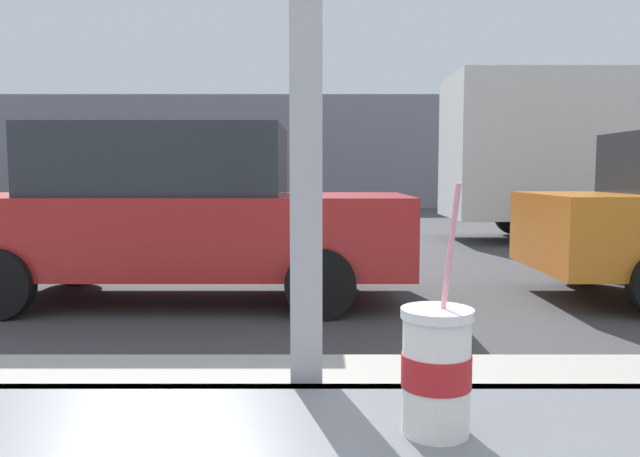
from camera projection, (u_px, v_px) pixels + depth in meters
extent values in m
plane|color=#424244|center=(319.00, 263.00, 8.98)|extent=(60.00, 60.00, 0.00)
cube|color=#404245|center=(306.00, 392.00, 0.96)|extent=(2.17, 0.02, 0.02)
cube|color=gray|center=(319.00, 152.00, 23.23)|extent=(28.00, 1.20, 4.16)
cylinder|color=white|center=(436.00, 376.00, 0.78)|extent=(0.09, 0.09, 0.15)
cylinder|color=red|center=(436.00, 370.00, 0.78)|extent=(0.09, 0.09, 0.04)
cylinder|color=black|center=(437.00, 321.00, 0.77)|extent=(0.08, 0.08, 0.01)
cylinder|color=white|center=(437.00, 313.00, 0.77)|extent=(0.09, 0.09, 0.01)
cylinder|color=pink|center=(449.00, 263.00, 0.76)|extent=(0.02, 0.03, 0.20)
cube|color=red|center=(180.00, 232.00, 6.34)|extent=(4.66, 1.72, 0.77)
cube|color=#282D33|center=(164.00, 161.00, 6.27)|extent=(2.42, 1.51, 0.69)
cylinder|color=black|center=(320.00, 258.00, 7.23)|extent=(0.64, 0.18, 0.64)
cylinder|color=black|center=(320.00, 284.00, 5.52)|extent=(0.64, 0.18, 0.64)
cylinder|color=black|center=(74.00, 258.00, 7.23)|extent=(0.64, 0.18, 0.64)
cylinder|color=black|center=(583.00, 258.00, 7.23)|extent=(0.64, 0.18, 0.64)
cube|color=silver|center=(588.00, 147.00, 11.81)|extent=(5.29, 2.20, 2.71)
cylinder|color=black|center=(516.00, 214.00, 13.03)|extent=(0.90, 0.24, 0.90)
cylinder|color=black|center=(556.00, 222.00, 10.83)|extent=(0.90, 0.24, 0.90)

